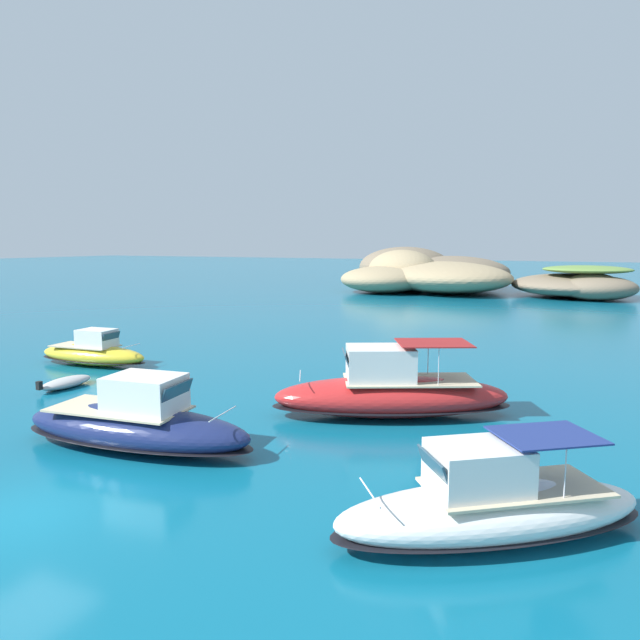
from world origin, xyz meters
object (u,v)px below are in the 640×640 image
at_px(islet_large, 424,273).
at_px(motorboat_navy, 137,424).
at_px(motorboat_red, 390,393).
at_px(motorboat_yellow, 93,353).
at_px(dinghy_tender, 66,382).
at_px(islet_small, 580,284).
at_px(motorboat_white, 490,506).

distance_m(islet_large, motorboat_navy, 64.10).
bearing_deg(motorboat_red, motorboat_yellow, 173.94).
distance_m(motorboat_yellow, dinghy_tender, 4.84).
relative_size(islet_small, motorboat_red, 1.98).
height_order(motorboat_yellow, dinghy_tender, motorboat_yellow).
height_order(motorboat_red, dinghy_tender, motorboat_red).
relative_size(islet_large, motorboat_white, 4.01).
bearing_deg(dinghy_tender, motorboat_red, 8.83).
relative_size(islet_small, dinghy_tender, 6.36).
height_order(motorboat_white, motorboat_yellow, motorboat_white).
bearing_deg(motorboat_white, islet_small, 90.52).
height_order(islet_small, motorboat_navy, islet_small).
xyz_separation_m(motorboat_white, dinghy_tender, (-19.27, 5.39, -0.49)).
height_order(motorboat_navy, motorboat_white, motorboat_navy).
xyz_separation_m(islet_large, motorboat_white, (19.87, -64.33, -1.56)).
xyz_separation_m(islet_small, motorboat_navy, (-10.31, -60.85, -0.74)).
height_order(islet_small, motorboat_white, islet_small).
xyz_separation_m(motorboat_navy, motorboat_white, (10.87, -0.88, -0.07)).
relative_size(motorboat_white, dinghy_tender, 2.49).
bearing_deg(motorboat_navy, islet_large, 98.07).
bearing_deg(islet_small, motorboat_white, -89.48).
xyz_separation_m(islet_large, motorboat_navy, (8.99, -63.45, -1.49)).
bearing_deg(islet_large, motorboat_white, -72.84).
height_order(islet_small, dinghy_tender, islet_small).
relative_size(islet_large, motorboat_yellow, 4.26).
bearing_deg(motorboat_red, motorboat_navy, -131.47).
distance_m(motorboat_white, dinghy_tender, 20.01).
bearing_deg(islet_small, dinghy_tender, -108.37).
distance_m(motorboat_navy, motorboat_yellow, 13.96).
distance_m(motorboat_white, motorboat_yellow, 23.85).
distance_m(islet_large, dinghy_tender, 58.97).
xyz_separation_m(islet_large, islet_small, (19.30, -2.60, -0.75)).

